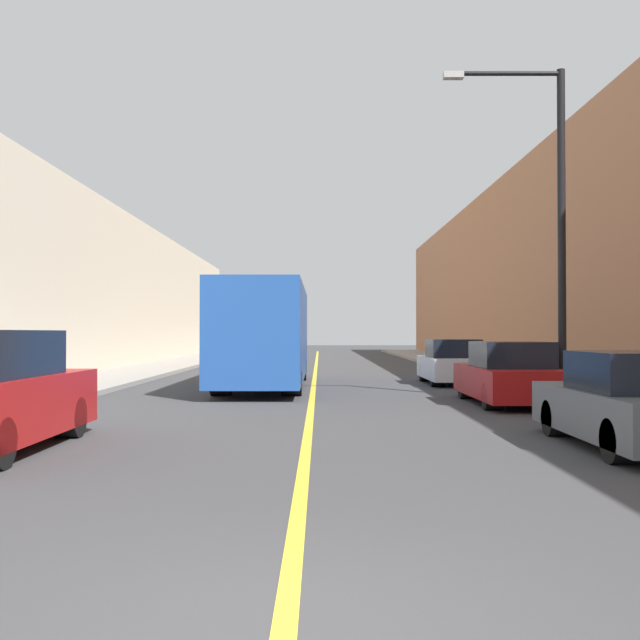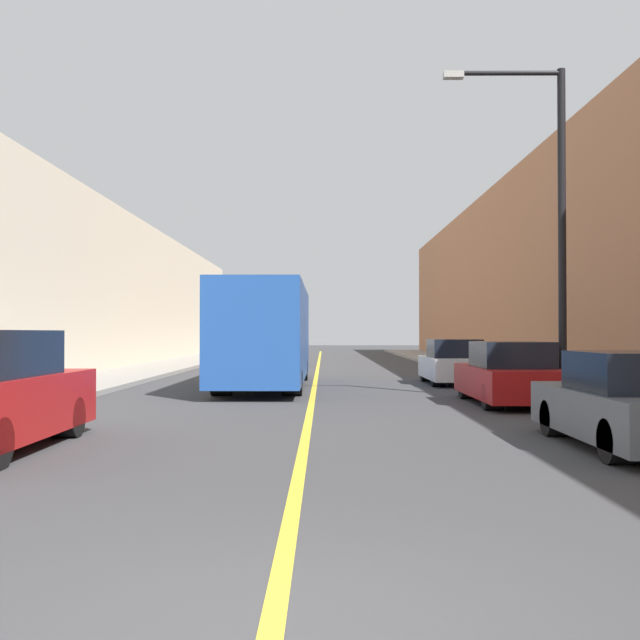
# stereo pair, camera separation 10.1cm
# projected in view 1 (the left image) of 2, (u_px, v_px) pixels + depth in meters

# --- Properties ---
(ground_plane) EXTENTS (200.00, 200.00, 0.00)m
(ground_plane) POSITION_uv_depth(u_px,v_px,m) (284.00, 634.00, 4.40)
(ground_plane) COLOR #38383A
(sidewalk_left) EXTENTS (3.31, 72.00, 0.15)m
(sidewalk_left) POSITION_uv_depth(u_px,v_px,m) (150.00, 369.00, 34.39)
(sidewalk_left) COLOR gray
(sidewalk_left) RESTS_ON ground
(sidewalk_right) EXTENTS (3.31, 72.00, 0.15)m
(sidewalk_right) POSITION_uv_depth(u_px,v_px,m) (481.00, 369.00, 34.40)
(sidewalk_right) COLOR gray
(sidewalk_right) RESTS_ON ground
(building_row_left) EXTENTS (4.00, 72.00, 7.71)m
(building_row_left) POSITION_uv_depth(u_px,v_px,m) (71.00, 287.00, 34.46)
(building_row_left) COLOR beige
(building_row_left) RESTS_ON ground
(building_row_right) EXTENTS (4.00, 72.00, 9.59)m
(building_row_right) POSITION_uv_depth(u_px,v_px,m) (560.00, 267.00, 34.48)
(building_row_right) COLOR #B2724C
(building_row_right) RESTS_ON ground
(road_center_line) EXTENTS (0.16, 72.00, 0.01)m
(road_center_line) POSITION_uv_depth(u_px,v_px,m) (315.00, 371.00, 34.39)
(road_center_line) COLOR gold
(road_center_line) RESTS_ON ground
(bus) EXTENTS (2.54, 10.90, 3.25)m
(bus) POSITION_uv_depth(u_px,v_px,m) (265.00, 334.00, 24.35)
(bus) COLOR #1E4793
(bus) RESTS_ON ground
(car_right_near) EXTENTS (1.77, 4.40, 1.49)m
(car_right_near) POSITION_uv_depth(u_px,v_px,m) (632.00, 405.00, 11.39)
(car_right_near) COLOR #51565B
(car_right_near) RESTS_ON ground
(car_right_mid) EXTENTS (1.89, 4.75, 1.55)m
(car_right_mid) POSITION_uv_depth(u_px,v_px,m) (509.00, 376.00, 18.48)
(car_right_mid) COLOR maroon
(car_right_mid) RESTS_ON ground
(car_right_far) EXTENTS (1.86, 4.35, 1.55)m
(car_right_far) POSITION_uv_depth(u_px,v_px,m) (452.00, 364.00, 25.76)
(car_right_far) COLOR silver
(car_right_far) RESTS_ON ground
(street_lamp_right) EXTENTS (3.05, 0.24, 8.23)m
(street_lamp_right) POSITION_uv_depth(u_px,v_px,m) (551.00, 209.00, 18.71)
(street_lamp_right) COLOR black
(street_lamp_right) RESTS_ON sidewalk_right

